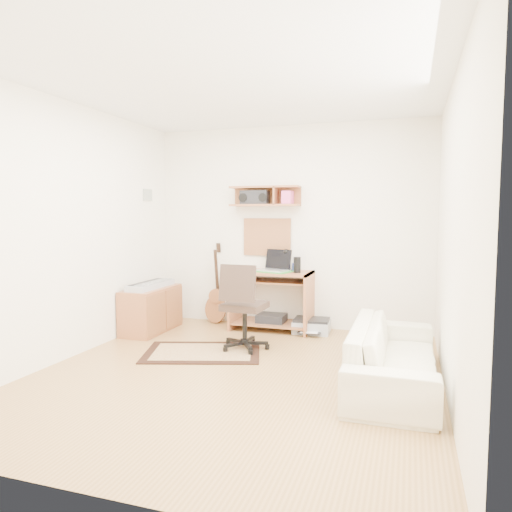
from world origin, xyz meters
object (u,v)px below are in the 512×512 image
(cabinet, at_px, (151,309))
(sofa, at_px, (394,345))
(task_chair, at_px, (245,306))
(printer, at_px, (312,326))
(desk, at_px, (272,301))

(cabinet, height_order, sofa, sofa)
(task_chair, height_order, printer, task_chair)
(task_chair, xyz_separation_m, sofa, (1.57, -0.61, -0.13))
(task_chair, bearing_deg, sofa, -18.52)
(desk, bearing_deg, task_chair, -91.88)
(printer, distance_m, sofa, 1.87)
(task_chair, bearing_deg, cabinet, 166.68)
(sofa, bearing_deg, desk, 45.02)
(desk, height_order, sofa, desk)
(task_chair, relative_size, sofa, 0.54)
(task_chair, distance_m, cabinet, 1.46)
(printer, bearing_deg, sofa, -59.91)
(cabinet, bearing_deg, desk, 20.87)
(task_chair, relative_size, printer, 2.15)
(cabinet, bearing_deg, sofa, -18.68)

